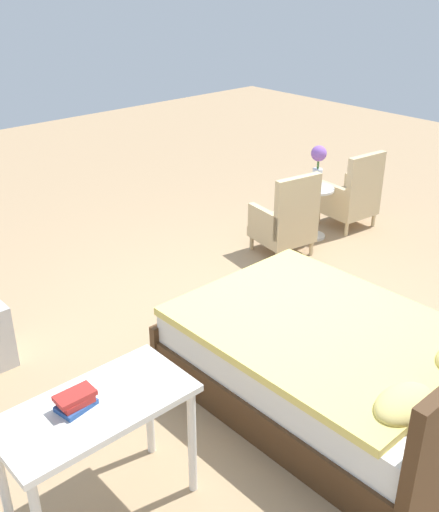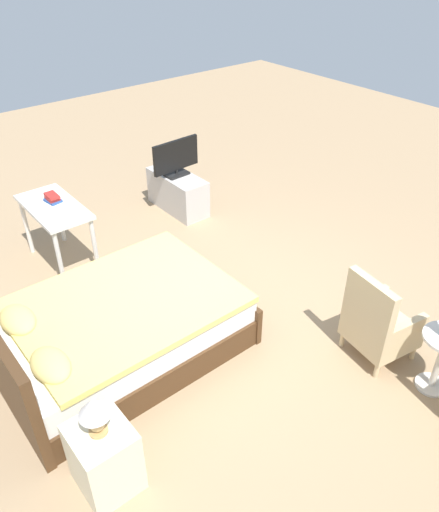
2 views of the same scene
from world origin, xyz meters
TOP-DOWN VIEW (x-y plane):
  - ground_plane at (0.00, 0.00)m, footprint 16.00×16.00m
  - bed at (0.23, 1.10)m, footprint 1.54×2.20m
  - armchair_by_window_right at (-1.30, -0.76)m, footprint 0.62×0.62m
  - nightstand at (-0.89, 1.81)m, footprint 0.44×0.41m
  - table_lamp at (-0.89, 1.81)m, footprint 0.22×0.22m
  - tv_stand at (2.20, -0.99)m, footprint 0.96×0.40m
  - tv_flatscreen at (2.20, -0.99)m, footprint 0.21×0.71m
  - vanity_desk at (1.96, 0.85)m, footprint 1.04×0.52m
  - book_stack at (2.05, 0.81)m, footprint 0.21×0.16m

SIDE VIEW (x-z plane):
  - ground_plane at x=0.00m, z-range 0.00..0.00m
  - tv_stand at x=2.20m, z-range 0.00..0.52m
  - nightstand at x=-0.89m, z-range 0.00..0.58m
  - bed at x=0.23m, z-range -0.18..0.78m
  - armchair_by_window_right at x=-1.30m, z-range -0.09..0.83m
  - vanity_desk at x=1.96m, z-range 0.27..1.04m
  - tv_flatscreen at x=2.20m, z-range 0.53..1.02m
  - table_lamp at x=-0.89m, z-range 0.63..0.96m
  - book_stack at x=2.05m, z-range 0.77..0.87m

